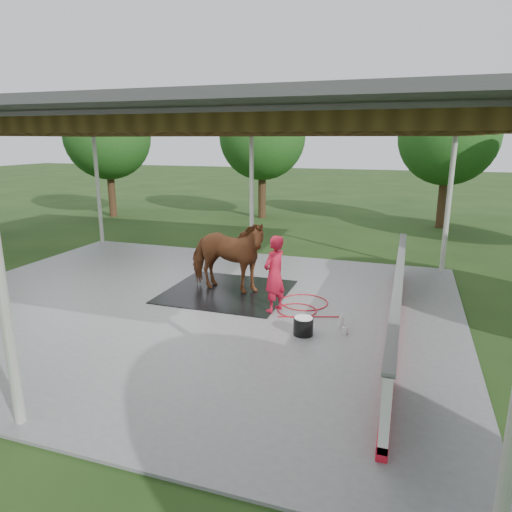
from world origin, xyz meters
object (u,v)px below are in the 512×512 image
(dasher_board, at_px, (397,304))
(handler, at_px, (274,274))
(wash_bucket, at_px, (303,326))
(horse, at_px, (226,256))

(dasher_board, height_order, handler, handler)
(handler, bearing_deg, wash_bucket, 62.40)
(wash_bucket, bearing_deg, handler, 131.02)
(dasher_board, distance_m, handler, 2.57)
(dasher_board, relative_size, wash_bucket, 21.01)
(horse, bearing_deg, handler, -116.21)
(handler, relative_size, wash_bucket, 4.42)
(dasher_board, xyz_separation_m, handler, (-2.54, 0.23, 0.30))
(dasher_board, bearing_deg, wash_bucket, -154.79)
(dasher_board, xyz_separation_m, horse, (-3.99, 1.09, 0.37))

